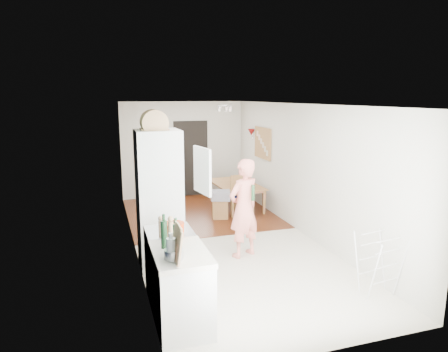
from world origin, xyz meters
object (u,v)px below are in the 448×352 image
dining_table (237,197)px  dining_chair (242,196)px  drying_rack (379,265)px  stool (220,209)px  person (244,200)px

dining_table → dining_chair: (-0.11, -0.69, 0.20)m
dining_table → drying_rack: size_ratio=1.68×
dining_chair → drying_rack: bearing=-95.0°
stool → person: bearing=-96.2°
dining_table → stool: bearing=134.8°
dining_chair → stool: bearing=169.8°
dining_table → dining_chair: 0.72m
drying_rack → dining_table: bearing=86.3°
dining_chair → drying_rack: 3.95m
dining_table → person: bearing=159.9°
person → dining_table: 3.03m
dining_table → drying_rack: bearing=-177.9°
dining_table → stool: size_ratio=3.30×
dining_chair → drying_rack: dining_chair is taller
person → dining_chair: 2.32m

